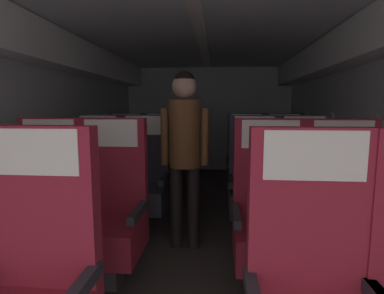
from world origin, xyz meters
name	(u,v)px	position (x,y,z in m)	size (l,w,h in m)	color
ground	(197,235)	(0.00, 3.25, -0.01)	(3.57, 6.90, 0.02)	#3D3833
fuselage_shell	(199,84)	(0.00, 3.52, 1.53)	(3.45, 6.55, 2.14)	silver
seat_b_left_window	(47,213)	(-1.07, 2.39, 0.50)	(0.53, 0.50, 1.21)	#38383D
seat_b_left_aisle	(110,215)	(-0.58, 2.39, 0.50)	(0.53, 0.50, 1.21)	#38383D
seat_b_right_aisle	(343,223)	(1.07, 2.38, 0.50)	(0.53, 0.50, 1.21)	#38383D
seat_b_right_window	(270,220)	(0.57, 2.39, 0.50)	(0.53, 0.50, 1.21)	#38383D
seat_c_left_window	(97,181)	(-1.08, 3.35, 0.50)	(0.53, 0.50, 1.21)	#38383D
seat_c_left_aisle	(143,182)	(-0.57, 3.36, 0.50)	(0.53, 0.50, 1.21)	#38383D
seat_c_right_aisle	(304,186)	(1.07, 3.35, 0.50)	(0.53, 0.50, 1.21)	#38383D
seat_c_right_window	(254,185)	(0.57, 3.35, 0.50)	(0.53, 0.50, 1.21)	#38383D
seat_d_left_window	(125,165)	(-1.07, 4.31, 0.50)	(0.53, 0.50, 1.21)	#38383D
seat_d_left_aisle	(160,165)	(-0.58, 4.32, 0.50)	(0.53, 0.50, 1.21)	#38383D
seat_d_right_aisle	(284,167)	(1.08, 4.30, 0.50)	(0.53, 0.50, 1.21)	#38383D
seat_d_right_window	(246,167)	(0.58, 4.30, 0.50)	(0.53, 0.50, 1.21)	#38383D
flight_attendant	(185,141)	(-0.09, 2.98, 0.99)	(0.43, 0.28, 1.60)	black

